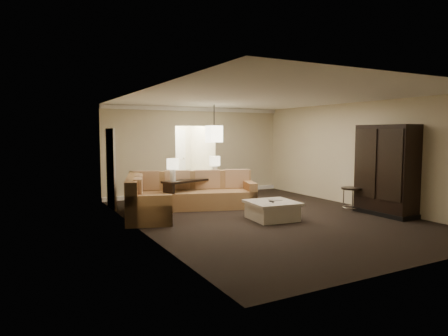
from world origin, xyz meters
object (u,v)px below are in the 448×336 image
coffee_table (272,210)px  person (166,164)px  drink_table (351,194)px  armoire (386,172)px  console_table (195,190)px  sectional_sofa (179,196)px

coffee_table → person: 5.96m
coffee_table → drink_table: drink_table is taller
coffee_table → drink_table: (2.29, -0.17, 0.22)m
armoire → coffee_table: bearing=162.9°
console_table → armoire: size_ratio=0.91×
sectional_sofa → drink_table: size_ratio=6.32×
drink_table → coffee_table: bearing=175.7°
sectional_sofa → console_table: (0.63, 0.41, 0.06)m
armoire → console_table: bearing=139.0°
coffee_table → drink_table: 2.31m
armoire → person: size_ratio=1.23×
sectional_sofa → drink_table: sectional_sofa is taller
sectional_sofa → console_table: 0.75m
coffee_table → console_table: (-0.90, 2.31, 0.23)m
coffee_table → armoire: 2.97m
person → sectional_sofa: bearing=87.8°
person → coffee_table: bearing=107.2°
sectional_sofa → console_table: size_ratio=1.94×
person → console_table: bearing=95.6°
sectional_sofa → armoire: armoire is taller
console_table → armoire: armoire is taller
drink_table → person: person is taller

